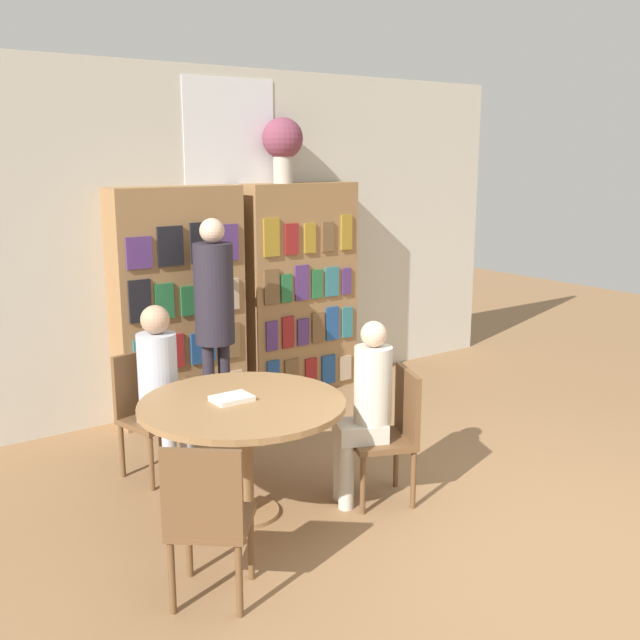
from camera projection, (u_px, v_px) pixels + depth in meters
ground_plane at (534, 550)px, 4.36m from camera, size 16.00×16.00×0.00m
wall_back at (231, 238)px, 6.80m from camera, size 6.40×0.07×3.00m
bookshelf_left at (179, 305)px, 6.40m from camera, size 1.14×0.34×1.99m
bookshelf_right at (300, 289)px, 7.12m from camera, size 1.14×0.34×1.99m
flower_vase at (283, 142)px, 6.73m from camera, size 0.37×0.37×0.58m
reading_table at (243, 419)px, 4.65m from camera, size 1.29×1.29×0.76m
chair_near_camera at (208, 516)px, 3.73m from camera, size 0.56×0.56×0.89m
chair_left_side at (148, 408)px, 5.31m from camera, size 0.48×0.48×0.89m
chair_far_side at (392, 429)px, 4.91m from camera, size 0.52×0.52×0.89m
seated_reader_left at (162, 382)px, 5.15m from camera, size 0.34×0.40×1.26m
seated_reader_right at (366, 403)px, 4.83m from camera, size 0.39×0.35×1.22m
librarian_standing at (214, 302)px, 6.03m from camera, size 0.32×0.59×1.76m
open_book_on_table at (232, 398)px, 4.64m from camera, size 0.24×0.18×0.03m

